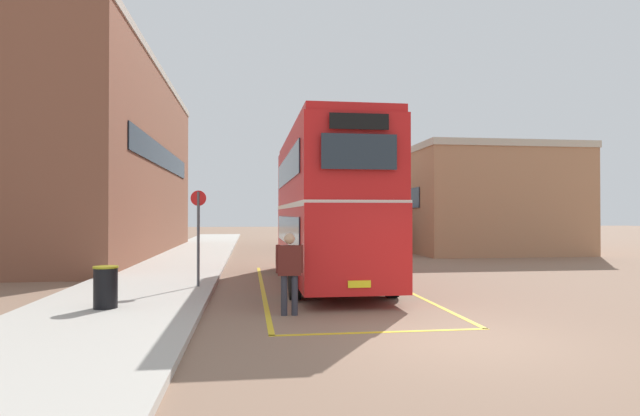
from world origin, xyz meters
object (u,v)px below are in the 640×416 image
Objects in this scene: litter_bin at (106,287)px; bus_stop_sign at (198,229)px; pedestrian_boarding at (289,267)px; double_decker_bus at (326,204)px; single_deck_bus at (339,223)px.

bus_stop_sign is at bearing 63.05° from litter_bin.
pedestrian_boarding is 0.65× the size of bus_stop_sign.
double_decker_bus reaches higher than single_deck_bus.
bus_stop_sign is at bearing -161.68° from double_decker_bus.
pedestrian_boarding is (-1.55, -5.17, -1.47)m from double_decker_bus.
bus_stop_sign reaches higher than pedestrian_boarding.
litter_bin is 3.86m from bus_stop_sign.
single_deck_bus is 21.10m from pedestrian_boarding.
pedestrian_boarding is 4.59m from bus_stop_sign.
bus_stop_sign is (-2.31, 3.89, 0.74)m from pedestrian_boarding.
double_decker_bus reaches higher than litter_bin.
double_decker_bus reaches higher than bus_stop_sign.
pedestrian_boarding is at bearing -59.26° from bus_stop_sign.
double_decker_bus is 4.14m from bus_stop_sign.
bus_stop_sign is (1.66, 3.27, 1.18)m from litter_bin.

